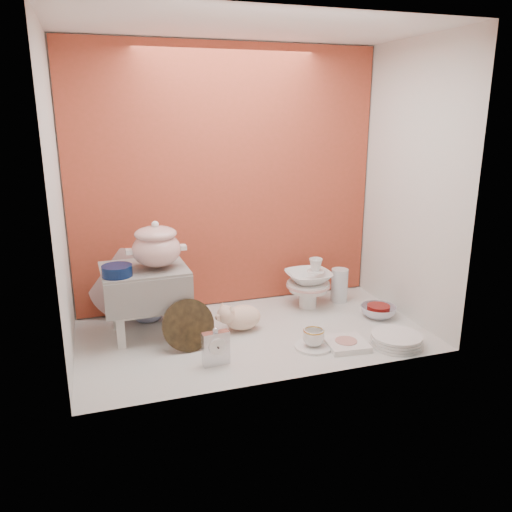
{
  "coord_description": "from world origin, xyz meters",
  "views": [
    {
      "loc": [
        -0.76,
        -2.36,
        1.14
      ],
      "look_at": [
        0.02,
        0.02,
        0.42
      ],
      "focal_mm": 35.89,
      "sensor_mm": 36.0,
      "label": 1
    }
  ],
  "objects_px": {
    "soup_tureen": "(156,245)",
    "plush_pig": "(243,317)",
    "gold_rim_teacup": "(314,337)",
    "step_stool": "(146,301)",
    "crystal_bowl": "(378,311)",
    "floral_platter": "(124,284)",
    "blue_white_vase": "(147,299)",
    "dinner_plate_stack": "(396,340)",
    "mantel_clock": "(216,346)",
    "porcelain_tower": "(308,283)"
  },
  "relations": [
    {
      "from": "floral_platter",
      "to": "blue_white_vase",
      "type": "relative_size",
      "value": 1.64
    },
    {
      "from": "floral_platter",
      "to": "plush_pig",
      "type": "height_order",
      "value": "floral_platter"
    },
    {
      "from": "mantel_clock",
      "to": "plush_pig",
      "type": "relative_size",
      "value": 0.72
    },
    {
      "from": "gold_rim_teacup",
      "to": "plush_pig",
      "type": "bearing_deg",
      "value": 131.29
    },
    {
      "from": "dinner_plate_stack",
      "to": "soup_tureen",
      "type": "bearing_deg",
      "value": 155.96
    },
    {
      "from": "plush_pig",
      "to": "dinner_plate_stack",
      "type": "height_order",
      "value": "plush_pig"
    },
    {
      "from": "blue_white_vase",
      "to": "gold_rim_teacup",
      "type": "relative_size",
      "value": 2.27
    },
    {
      "from": "crystal_bowl",
      "to": "plush_pig",
      "type": "bearing_deg",
      "value": 175.27
    },
    {
      "from": "step_stool",
      "to": "crystal_bowl",
      "type": "bearing_deg",
      "value": -9.67
    },
    {
      "from": "blue_white_vase",
      "to": "floral_platter",
      "type": "bearing_deg",
      "value": 147.69
    },
    {
      "from": "step_stool",
      "to": "gold_rim_teacup",
      "type": "distance_m",
      "value": 0.88
    },
    {
      "from": "dinner_plate_stack",
      "to": "mantel_clock",
      "type": "bearing_deg",
      "value": 174.49
    },
    {
      "from": "blue_white_vase",
      "to": "step_stool",
      "type": "bearing_deg",
      "value": -96.9
    },
    {
      "from": "soup_tureen",
      "to": "plush_pig",
      "type": "distance_m",
      "value": 0.6
    },
    {
      "from": "floral_platter",
      "to": "dinner_plate_stack",
      "type": "distance_m",
      "value": 1.5
    },
    {
      "from": "dinner_plate_stack",
      "to": "crystal_bowl",
      "type": "bearing_deg",
      "value": 72.93
    },
    {
      "from": "porcelain_tower",
      "to": "step_stool",
      "type": "bearing_deg",
      "value": -174.79
    },
    {
      "from": "gold_rim_teacup",
      "to": "dinner_plate_stack",
      "type": "height_order",
      "value": "gold_rim_teacup"
    },
    {
      "from": "floral_platter",
      "to": "step_stool",
      "type": "bearing_deg",
      "value": -71.76
    },
    {
      "from": "floral_platter",
      "to": "plush_pig",
      "type": "bearing_deg",
      "value": -33.27
    },
    {
      "from": "porcelain_tower",
      "to": "plush_pig",
      "type": "bearing_deg",
      "value": -157.01
    },
    {
      "from": "blue_white_vase",
      "to": "dinner_plate_stack",
      "type": "distance_m",
      "value": 1.36
    },
    {
      "from": "soup_tureen",
      "to": "porcelain_tower",
      "type": "xyz_separation_m",
      "value": [
        0.89,
        0.12,
        -0.34
      ]
    },
    {
      "from": "plush_pig",
      "to": "gold_rim_teacup",
      "type": "bearing_deg",
      "value": -35.06
    },
    {
      "from": "blue_white_vase",
      "to": "gold_rim_teacup",
      "type": "height_order",
      "value": "blue_white_vase"
    },
    {
      "from": "plush_pig",
      "to": "porcelain_tower",
      "type": "bearing_deg",
      "value": 36.65
    },
    {
      "from": "mantel_clock",
      "to": "porcelain_tower",
      "type": "relative_size",
      "value": 0.6
    },
    {
      "from": "crystal_bowl",
      "to": "mantel_clock",
      "type": "bearing_deg",
      "value": -165.4
    },
    {
      "from": "step_stool",
      "to": "dinner_plate_stack",
      "type": "height_order",
      "value": "step_stool"
    },
    {
      "from": "blue_white_vase",
      "to": "plush_pig",
      "type": "xyz_separation_m",
      "value": [
        0.47,
        -0.31,
        -0.05
      ]
    },
    {
      "from": "crystal_bowl",
      "to": "soup_tureen",
      "type": "bearing_deg",
      "value": 173.38
    },
    {
      "from": "plush_pig",
      "to": "crystal_bowl",
      "type": "xyz_separation_m",
      "value": [
        0.79,
        -0.07,
        -0.04
      ]
    },
    {
      "from": "soup_tureen",
      "to": "plush_pig",
      "type": "relative_size",
      "value": 1.13
    },
    {
      "from": "floral_platter",
      "to": "gold_rim_teacup",
      "type": "relative_size",
      "value": 3.71
    },
    {
      "from": "mantel_clock",
      "to": "dinner_plate_stack",
      "type": "distance_m",
      "value": 0.91
    },
    {
      "from": "soup_tureen",
      "to": "crystal_bowl",
      "type": "relative_size",
      "value": 1.41
    },
    {
      "from": "dinner_plate_stack",
      "to": "blue_white_vase",
      "type": "bearing_deg",
      "value": 147.66
    },
    {
      "from": "floral_platter",
      "to": "crystal_bowl",
      "type": "relative_size",
      "value": 2.0
    },
    {
      "from": "step_stool",
      "to": "mantel_clock",
      "type": "distance_m",
      "value": 0.52
    },
    {
      "from": "soup_tureen",
      "to": "dinner_plate_stack",
      "type": "height_order",
      "value": "soup_tureen"
    },
    {
      "from": "blue_white_vase",
      "to": "dinner_plate_stack",
      "type": "xyz_separation_m",
      "value": [
        1.15,
        -0.73,
        -0.09
      ]
    },
    {
      "from": "plush_pig",
      "to": "gold_rim_teacup",
      "type": "xyz_separation_m",
      "value": [
        0.27,
        -0.31,
        -0.02
      ]
    },
    {
      "from": "blue_white_vase",
      "to": "mantel_clock",
      "type": "relative_size",
      "value": 1.35
    },
    {
      "from": "step_stool",
      "to": "crystal_bowl",
      "type": "xyz_separation_m",
      "value": [
        1.28,
        -0.18,
        -0.15
      ]
    },
    {
      "from": "porcelain_tower",
      "to": "mantel_clock",
      "type": "bearing_deg",
      "value": -142.74
    },
    {
      "from": "step_stool",
      "to": "soup_tureen",
      "type": "relative_size",
      "value": 1.49
    },
    {
      "from": "dinner_plate_stack",
      "to": "gold_rim_teacup",
      "type": "bearing_deg",
      "value": 165.41
    },
    {
      "from": "crystal_bowl",
      "to": "blue_white_vase",
      "type": "bearing_deg",
      "value": 163.41
    },
    {
      "from": "soup_tureen",
      "to": "blue_white_vase",
      "type": "height_order",
      "value": "soup_tureen"
    },
    {
      "from": "blue_white_vase",
      "to": "dinner_plate_stack",
      "type": "relative_size",
      "value": 0.93
    }
  ]
}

